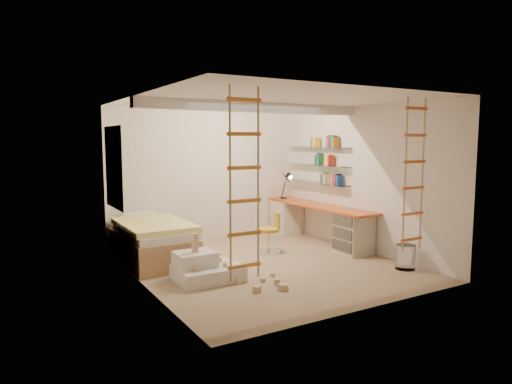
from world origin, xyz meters
TOP-DOWN VIEW (x-y plane):
  - floor at (0.00, 0.00)m, footprint 4.50×4.50m
  - ceiling_beam at (0.00, 0.30)m, footprint 4.00×0.18m
  - window_frame at (-1.97, 1.50)m, footprint 0.06×1.15m
  - window_blind at (-1.93, 1.50)m, footprint 0.02×1.00m
  - rope_ladder_left at (-1.35, -1.75)m, footprint 0.41×0.04m
  - rope_ladder_right at (1.35, -1.75)m, footprint 0.41×0.04m
  - waste_bin at (1.75, -1.31)m, footprint 0.30×0.30m
  - desk at (1.72, 0.86)m, footprint 0.56×2.80m
  - shelves at (1.87, 1.13)m, footprint 0.25×1.80m
  - bed at (-1.48, 1.23)m, footprint 1.02×2.00m
  - task_lamp at (1.67, 1.82)m, footprint 0.14×0.36m
  - swivel_chair at (0.46, 0.60)m, footprint 0.55×0.55m
  - play_platform at (-1.17, -0.23)m, footprint 0.92×0.72m
  - toy_blocks at (-0.83, -0.60)m, footprint 1.18×1.12m
  - books at (1.87, 1.13)m, footprint 0.14×0.70m

SIDE VIEW (x-z plane):
  - floor at x=0.00m, z-range 0.00..0.00m
  - play_platform at x=-1.17m, z-range -0.04..0.36m
  - waste_bin at x=1.75m, z-range 0.00..0.38m
  - toy_blocks at x=-0.83m, z-range -0.13..0.55m
  - swivel_chair at x=0.46m, z-range -0.10..0.64m
  - bed at x=-1.48m, z-range -0.02..0.67m
  - desk at x=1.72m, z-range 0.03..0.78m
  - task_lamp at x=1.67m, z-range 0.85..1.42m
  - shelves at x=1.87m, z-range 1.14..1.86m
  - rope_ladder_left at x=-1.35m, z-range 0.45..2.58m
  - rope_ladder_right at x=1.35m, z-range 0.45..2.58m
  - window_frame at x=-1.97m, z-range 0.88..2.23m
  - window_blind at x=-1.93m, z-range 0.95..2.15m
  - books at x=1.87m, z-range 1.17..2.09m
  - ceiling_beam at x=0.00m, z-range 2.44..2.60m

